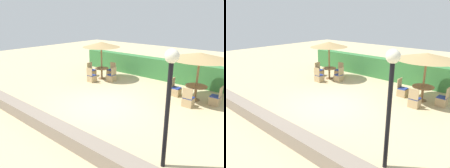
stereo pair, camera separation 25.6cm
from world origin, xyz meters
The scene contains 15 objects.
ground_plane centered at (0.00, 0.00, 0.00)m, with size 40.00×40.00×0.00m, color #C6B284.
hedge_row centered at (0.00, 5.69, 0.67)m, with size 13.00×0.70×1.34m, color #387A3D.
stone_border centered at (0.00, -3.09, 0.24)m, with size 10.00×0.56×0.49m, color gray.
lamp_post centered at (4.21, -2.12, 2.35)m, with size 0.36×0.36×3.32m.
parasol_back_right centered at (3.02, 3.45, 2.21)m, with size 2.89×2.89×2.38m.
round_table_back_right centered at (3.02, 3.45, 0.58)m, with size 1.04×1.04×0.74m.
patio_chair_back_right_west centered at (2.00, 3.40, 0.26)m, with size 0.46×0.46×0.93m.
patio_chair_back_right_south centered at (3.07, 2.43, 0.26)m, with size 0.46×0.46×0.93m.
patio_chair_back_right_east centered at (3.98, 3.45, 0.26)m, with size 0.46×0.46×0.93m.
parasol_back_left centered at (-3.12, 3.21, 2.25)m, with size 2.41×2.41×2.43m.
round_table_back_left centered at (-3.12, 3.21, 0.53)m, with size 0.91×0.91×0.72m.
patio_chair_back_left_east centered at (-2.24, 3.18, 0.26)m, with size 0.46×0.46×0.93m.
patio_chair_back_left_west centered at (-4.10, 3.23, 0.26)m, with size 0.46×0.46×0.93m.
patio_chair_back_left_south centered at (-3.12, 2.27, 0.26)m, with size 0.46×0.46×0.93m.
patio_chair_back_left_north centered at (-3.08, 4.12, 0.26)m, with size 0.46×0.46×0.93m.
Camera 2 is at (6.67, -6.82, 4.09)m, focal length 35.00 mm.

